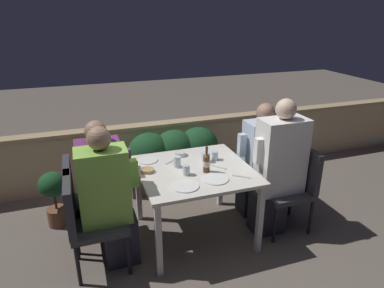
{
  "coord_description": "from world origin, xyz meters",
  "views": [
    {
      "loc": [
        -0.96,
        -2.71,
        2.1
      ],
      "look_at": [
        0.0,
        0.07,
        0.94
      ],
      "focal_mm": 32.0,
      "sensor_mm": 36.0,
      "label": 1
    }
  ],
  "objects_px": {
    "chair_left_near": "(86,216)",
    "beer_bottle": "(206,162)",
    "person_green_blouse": "(109,199)",
    "chair_left_far": "(83,197)",
    "chair_right_far": "(275,166)",
    "person_blue_shirt": "(259,159)",
    "chair_right_near": "(293,181)",
    "person_white_polo": "(277,168)",
    "potted_plant": "(54,193)",
    "person_purple_stripe": "(105,184)"
  },
  "relations": [
    {
      "from": "chair_right_far",
      "to": "chair_right_near",
      "type": "bearing_deg",
      "value": -92.66
    },
    {
      "from": "person_blue_shirt",
      "to": "potted_plant",
      "type": "bearing_deg",
      "value": 168.5
    },
    {
      "from": "chair_left_far",
      "to": "person_blue_shirt",
      "type": "relative_size",
      "value": 0.7
    },
    {
      "from": "person_green_blouse",
      "to": "person_blue_shirt",
      "type": "height_order",
      "value": "person_green_blouse"
    },
    {
      "from": "person_white_polo",
      "to": "potted_plant",
      "type": "relative_size",
      "value": 2.28
    },
    {
      "from": "person_blue_shirt",
      "to": "beer_bottle",
      "type": "distance_m",
      "value": 0.8
    },
    {
      "from": "chair_right_near",
      "to": "chair_right_far",
      "type": "height_order",
      "value": "same"
    },
    {
      "from": "person_green_blouse",
      "to": "person_blue_shirt",
      "type": "relative_size",
      "value": 1.04
    },
    {
      "from": "chair_right_near",
      "to": "chair_right_far",
      "type": "relative_size",
      "value": 1.0
    },
    {
      "from": "person_green_blouse",
      "to": "person_blue_shirt",
      "type": "xyz_separation_m",
      "value": [
        1.6,
        0.34,
        -0.02
      ]
    },
    {
      "from": "chair_right_near",
      "to": "chair_left_near",
      "type": "bearing_deg",
      "value": 179.32
    },
    {
      "from": "person_purple_stripe",
      "to": "potted_plant",
      "type": "bearing_deg",
      "value": 138.08
    },
    {
      "from": "chair_left_near",
      "to": "person_green_blouse",
      "type": "distance_m",
      "value": 0.24
    },
    {
      "from": "beer_bottle",
      "to": "chair_left_near",
      "type": "bearing_deg",
      "value": -177.53
    },
    {
      "from": "person_purple_stripe",
      "to": "beer_bottle",
      "type": "height_order",
      "value": "person_purple_stripe"
    },
    {
      "from": "person_green_blouse",
      "to": "chair_right_far",
      "type": "distance_m",
      "value": 1.84
    },
    {
      "from": "chair_left_near",
      "to": "beer_bottle",
      "type": "height_order",
      "value": "beer_bottle"
    },
    {
      "from": "chair_left_far",
      "to": "potted_plant",
      "type": "bearing_deg",
      "value": 122.92
    },
    {
      "from": "beer_bottle",
      "to": "potted_plant",
      "type": "height_order",
      "value": "beer_bottle"
    },
    {
      "from": "person_green_blouse",
      "to": "chair_left_far",
      "type": "xyz_separation_m",
      "value": [
        -0.21,
        0.33,
        -0.12
      ]
    },
    {
      "from": "beer_bottle",
      "to": "potted_plant",
      "type": "distance_m",
      "value": 1.61
    },
    {
      "from": "person_green_blouse",
      "to": "person_purple_stripe",
      "type": "height_order",
      "value": "person_green_blouse"
    },
    {
      "from": "chair_left_far",
      "to": "potted_plant",
      "type": "xyz_separation_m",
      "value": [
        -0.28,
        0.44,
        -0.15
      ]
    },
    {
      "from": "person_green_blouse",
      "to": "potted_plant",
      "type": "xyz_separation_m",
      "value": [
        -0.49,
        0.77,
        -0.27
      ]
    },
    {
      "from": "potted_plant",
      "to": "beer_bottle",
      "type": "bearing_deg",
      "value": -27.66
    },
    {
      "from": "chair_left_near",
      "to": "chair_right_near",
      "type": "distance_m",
      "value": 1.99
    },
    {
      "from": "person_blue_shirt",
      "to": "potted_plant",
      "type": "xyz_separation_m",
      "value": [
        -2.09,
        0.43,
        -0.25
      ]
    },
    {
      "from": "person_blue_shirt",
      "to": "potted_plant",
      "type": "height_order",
      "value": "person_blue_shirt"
    },
    {
      "from": "person_purple_stripe",
      "to": "person_blue_shirt",
      "type": "bearing_deg",
      "value": 0.36
    },
    {
      "from": "chair_left_near",
      "to": "chair_right_far",
      "type": "xyz_separation_m",
      "value": [
        2.01,
        0.34,
        0.0
      ]
    },
    {
      "from": "person_green_blouse",
      "to": "chair_left_near",
      "type": "bearing_deg",
      "value": 180.0
    },
    {
      "from": "chair_left_far",
      "to": "person_blue_shirt",
      "type": "height_order",
      "value": "person_blue_shirt"
    },
    {
      "from": "chair_right_near",
      "to": "person_blue_shirt",
      "type": "xyz_separation_m",
      "value": [
        -0.19,
        0.36,
        0.1
      ]
    },
    {
      "from": "person_white_polo",
      "to": "chair_right_far",
      "type": "relative_size",
      "value": 1.59
    },
    {
      "from": "chair_right_far",
      "to": "person_blue_shirt",
      "type": "bearing_deg",
      "value": 180.0
    },
    {
      "from": "chair_left_far",
      "to": "chair_right_near",
      "type": "height_order",
      "value": "same"
    },
    {
      "from": "person_white_polo",
      "to": "chair_right_near",
      "type": "bearing_deg",
      "value": 0.0
    },
    {
      "from": "person_green_blouse",
      "to": "potted_plant",
      "type": "distance_m",
      "value": 0.95
    },
    {
      "from": "person_green_blouse",
      "to": "potted_plant",
      "type": "height_order",
      "value": "person_green_blouse"
    },
    {
      "from": "chair_left_far",
      "to": "person_white_polo",
      "type": "xyz_separation_m",
      "value": [
        1.8,
        -0.35,
        0.17
      ]
    },
    {
      "from": "potted_plant",
      "to": "chair_left_far",
      "type": "bearing_deg",
      "value": -57.08
    },
    {
      "from": "person_green_blouse",
      "to": "chair_left_far",
      "type": "distance_m",
      "value": 0.41
    },
    {
      "from": "chair_right_near",
      "to": "chair_right_far",
      "type": "xyz_separation_m",
      "value": [
        0.02,
        0.36,
        0.0
      ]
    },
    {
      "from": "person_green_blouse",
      "to": "beer_bottle",
      "type": "height_order",
      "value": "person_green_blouse"
    },
    {
      "from": "person_green_blouse",
      "to": "person_white_polo",
      "type": "bearing_deg",
      "value": -0.85
    },
    {
      "from": "person_purple_stripe",
      "to": "person_white_polo",
      "type": "xyz_separation_m",
      "value": [
        1.59,
        -0.35,
        0.07
      ]
    },
    {
      "from": "person_purple_stripe",
      "to": "chair_right_near",
      "type": "distance_m",
      "value": 1.83
    },
    {
      "from": "potted_plant",
      "to": "person_green_blouse",
      "type": "bearing_deg",
      "value": -57.47
    },
    {
      "from": "beer_bottle",
      "to": "chair_right_near",
      "type": "bearing_deg",
      "value": -4.45
    },
    {
      "from": "chair_left_far",
      "to": "person_purple_stripe",
      "type": "xyz_separation_m",
      "value": [
        0.2,
        -0.0,
        0.1
      ]
    }
  ]
}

